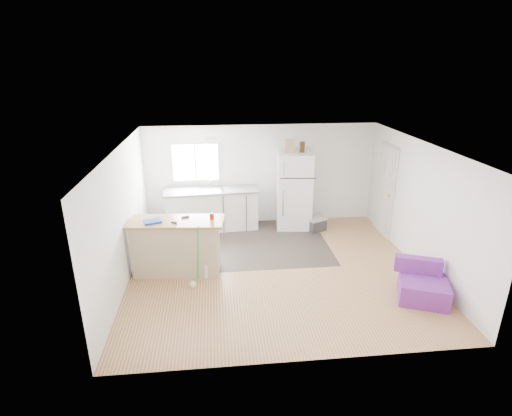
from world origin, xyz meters
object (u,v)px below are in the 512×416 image
Objects in this scene: mop at (194,275)px; refrigerator at (294,190)px; cleaner_jug at (204,271)px; bottle_right at (303,147)px; red_cup at (212,216)px; cardboard_box at (290,146)px; bottle_left at (301,147)px; peninsula at (177,246)px; blue_tray at (152,221)px; cooler at (317,224)px; purple_seat at (422,286)px; kitchen_cabinets at (212,209)px.

refrigerator is at bearing 35.61° from mop.
bottle_right is at bearing 54.10° from cleaner_jug.
cardboard_box is at bearing 47.84° from red_cup.
mop is 3.86m from bottle_left.
blue_tray is (-0.39, -0.05, 0.54)m from peninsula.
mop is at bearing -165.39° from cooler.
mop is (-3.84, 0.77, -0.00)m from purple_seat.
red_cup is at bearing -132.16° from cardboard_box.
bottle_right reaches higher than mop.
cooler is 2.02× the size of bottle_right.
red_cup reaches higher than blue_tray.
cooler is 1.68× the size of blue_tray.
peninsula is 4.39m from purple_seat.
mop is at bearing -134.34° from bottle_right.
cleaner_jug is at bearing -125.00° from red_cup.
cardboard_box is 1.20× the size of bottle_right.
bottle_left is (2.39, 2.49, 1.72)m from mop.
refrigerator is 6.08× the size of cardboard_box.
peninsula is 3.47m from cardboard_box.
cleaner_jug is at bearing -135.90° from bottle_right.
cooler is at bearing -26.57° from cardboard_box.
peninsula is 0.89m from red_cup.
purple_seat is (1.57, -3.31, -0.68)m from refrigerator.
cardboard_box is (1.97, 2.24, 1.83)m from cleaner_jug.
bottle_left is at bearing 43.60° from red_cup.
kitchen_cabinets reaches higher than blue_tray.
cooler is 1.52× the size of cleaner_jug.
red_cup is (0.18, 0.26, 0.97)m from cleaner_jug.
cleaner_jug is 3.61m from bottle_left.
cleaner_jug is 2.77× the size of red_cup.
red_cup is 0.48× the size of bottle_left.
cooler is 2.02× the size of bottle_left.
peninsula is 5.92× the size of blue_tray.
kitchen_cabinets is 7.38× the size of blue_tray.
bottle_left is at bearing -17.37° from refrigerator.
blue_tray is 1.20× the size of bottle_right.
cleaner_jug is at bearing -97.51° from kitchen_cabinets.
cardboard_box is at bearing 35.19° from blue_tray.
cooler is 3.09m from red_cup.
mop is at bearing -169.22° from purple_seat.
bottle_left is at bearing 54.72° from cleaner_jug.
refrigerator is 3.48m from mop.
peninsula is 3.30m from refrigerator.
mop is 3.74m from cardboard_box.
peninsula is at bearing -141.50° from cardboard_box.
purple_seat is at bearing -23.99° from mop.
blue_tray is at bearing -178.01° from cooler.
cleaner_jug is at bearing -167.60° from cooler.
kitchen_cabinets reaches higher than red_cup.
peninsula is at bearing -136.80° from refrigerator.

